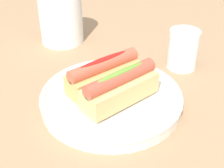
{
  "coord_description": "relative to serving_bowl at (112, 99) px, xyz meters",
  "views": [
    {
      "loc": [
        -0.31,
        -0.42,
        0.38
      ],
      "look_at": [
        -0.01,
        -0.0,
        0.05
      ],
      "focal_mm": 52.53,
      "sensor_mm": 36.0,
      "label": 1
    }
  ],
  "objects": [
    {
      "name": "ground_plane",
      "position": [
        0.01,
        0.0,
        -0.02
      ],
      "size": [
        2.4,
        2.4,
        0.0
      ],
      "primitive_type": "plane",
      "color": "#9E7A56"
    },
    {
      "name": "hotdog_front",
      "position": [
        -0.0,
        -0.03,
        0.04
      ],
      "size": [
        0.15,
        0.06,
        0.06
      ],
      "color": "#DBB270",
      "rests_on": "serving_bowl"
    },
    {
      "name": "paper_towel_roll",
      "position": [
        0.06,
        0.31,
        0.05
      ],
      "size": [
        0.11,
        0.11,
        0.13
      ],
      "color": "white",
      "rests_on": "ground_plane"
    },
    {
      "name": "hotdog_back",
      "position": [
        0.0,
        0.03,
        0.04
      ],
      "size": [
        0.15,
        0.06,
        0.06
      ],
      "color": "tan",
      "rests_on": "serving_bowl"
    },
    {
      "name": "water_glass",
      "position": [
        0.22,
        0.03,
        0.02
      ],
      "size": [
        0.07,
        0.07,
        0.09
      ],
      "color": "white",
      "rests_on": "ground_plane"
    },
    {
      "name": "serving_bowl",
      "position": [
        0.0,
        0.0,
        0.0
      ],
      "size": [
        0.27,
        0.27,
        0.03
      ],
      "color": "silver",
      "rests_on": "ground_plane"
    }
  ]
}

